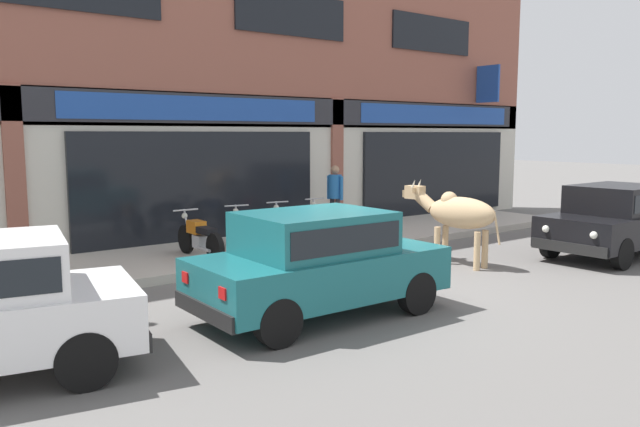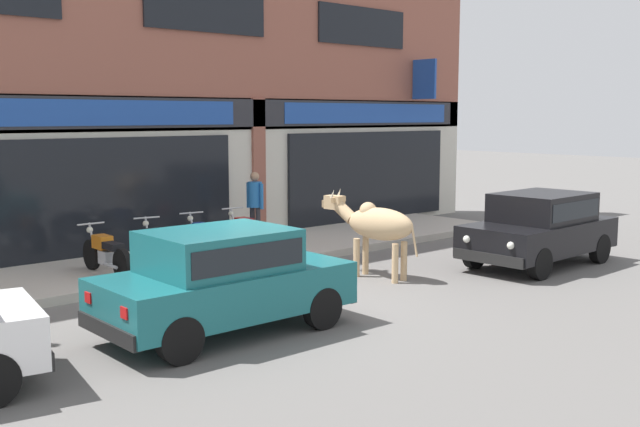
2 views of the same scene
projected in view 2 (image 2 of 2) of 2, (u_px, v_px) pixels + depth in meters
The scene contains 11 objects.
ground_plane at pixel (263, 306), 11.83m from camera, with size 90.00×90.00×0.00m, color #605E5B.
sidewalk at pixel (147, 267), 14.52m from camera, with size 19.00×2.94×0.16m, color #B7AFA3.
shop_building at pixel (99, 55), 15.26m from camera, with size 23.00×1.40×8.88m.
cow at pixel (376, 224), 13.78m from camera, with size 0.73×2.14×1.61m.
car_1 at pixel (223, 276), 10.25m from camera, with size 3.64×1.66×1.46m.
car_2 at pixel (540, 225), 14.96m from camera, with size 3.64×1.67×1.46m.
motorcycle_0 at pixel (106, 254), 13.38m from camera, with size 0.52×1.81×0.88m.
motorcycle_1 at pixel (157, 246), 14.12m from camera, with size 0.63×1.80×0.88m.
motorcycle_2 at pixel (205, 240), 14.86m from camera, with size 0.56×1.81×0.88m.
motorcycle_3 at pixel (248, 233), 15.64m from camera, with size 0.52×1.81×0.88m.
pedestrian at pixel (255, 200), 16.56m from camera, with size 0.32×0.50×1.60m.
Camera 2 is at (-7.04, -9.18, 3.01)m, focal length 42.00 mm.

